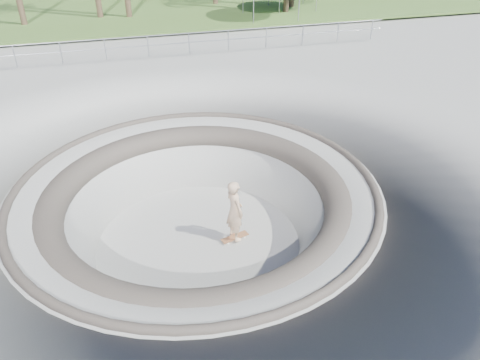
% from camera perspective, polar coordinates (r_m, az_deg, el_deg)
% --- Properties ---
extents(ground, '(180.00, 180.00, 0.00)m').
position_cam_1_polar(ground, '(13.13, -5.44, -0.94)').
color(ground, '#A1A19C').
rests_on(ground, ground).
extents(skate_bowl, '(14.00, 14.00, 4.10)m').
position_cam_1_polar(skate_bowl, '(14.20, -5.07, -7.16)').
color(skate_bowl, '#A1A19C').
rests_on(skate_bowl, ground).
extents(distant_hills, '(103.20, 45.00, 28.60)m').
position_cam_1_polar(distant_hills, '(69.76, -11.25, 19.59)').
color(distant_hills, olive).
rests_on(distant_hills, ground).
extents(safety_railing, '(25.00, 0.06, 1.03)m').
position_cam_1_polar(safety_railing, '(23.86, -11.14, 15.73)').
color(safety_railing, '#93969B').
rests_on(safety_railing, ground).
extents(skateboard, '(0.90, 0.47, 0.09)m').
position_cam_1_polar(skateboard, '(14.20, -0.63, -6.99)').
color(skateboard, '#9C5E3E').
rests_on(skateboard, ground).
extents(skater, '(0.64, 0.81, 1.95)m').
position_cam_1_polar(skater, '(13.60, -0.66, -3.72)').
color(skater, '#DEB68F').
rests_on(skater, skateboard).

